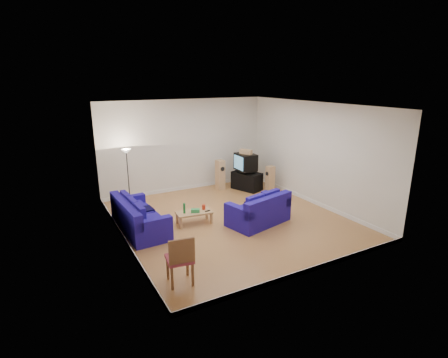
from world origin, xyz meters
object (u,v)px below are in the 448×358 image
tv_stand (247,181)px  coffee_table (194,213)px  television (246,162)px  sofa_loveseat (260,212)px  sofa_three_seat (138,219)px

tv_stand → coffee_table: bearing=-77.7°
coffee_table → television: size_ratio=1.30×
sofa_loveseat → television: bearing=51.9°
coffee_table → sofa_three_seat: bearing=168.8°
coffee_table → television: 3.57m
sofa_loveseat → sofa_three_seat: bearing=146.0°
coffee_table → tv_stand: 3.51m
sofa_loveseat → tv_stand: size_ratio=1.82×
television → tv_stand: bearing=53.8°
sofa_three_seat → coffee_table: sofa_three_seat is taller
sofa_loveseat → television: size_ratio=2.40×
coffee_table → tv_stand: size_ratio=0.99×
sofa_three_seat → tv_stand: (4.41, 1.64, 0.00)m
tv_stand → television: (-0.05, 0.03, 0.70)m
sofa_loveseat → tv_stand: 3.10m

